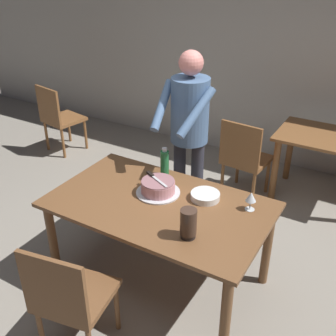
% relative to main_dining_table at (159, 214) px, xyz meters
% --- Properties ---
extents(ground_plane, '(14.00, 14.00, 0.00)m').
position_rel_main_dining_table_xyz_m(ground_plane, '(0.00, 0.00, -0.65)').
color(ground_plane, gray).
extents(back_wall, '(10.00, 0.12, 2.70)m').
position_rel_main_dining_table_xyz_m(back_wall, '(0.00, 2.62, 0.70)').
color(back_wall, '#BCB7AD').
rests_on(back_wall, ground_plane).
extents(main_dining_table, '(1.63, 0.97, 0.75)m').
position_rel_main_dining_table_xyz_m(main_dining_table, '(0.00, 0.00, 0.00)').
color(main_dining_table, brown).
rests_on(main_dining_table, ground_plane).
extents(cake_on_platter, '(0.34, 0.34, 0.11)m').
position_rel_main_dining_table_xyz_m(cake_on_platter, '(-0.08, 0.11, 0.15)').
color(cake_on_platter, silver).
rests_on(cake_on_platter, main_dining_table).
extents(cake_knife, '(0.25, 0.14, 0.02)m').
position_rel_main_dining_table_xyz_m(cake_knife, '(-0.14, 0.14, 0.22)').
color(cake_knife, silver).
rests_on(cake_knife, cake_on_platter).
extents(plate_stack, '(0.22, 0.22, 0.05)m').
position_rel_main_dining_table_xyz_m(plate_stack, '(0.27, 0.22, 0.13)').
color(plate_stack, white).
rests_on(plate_stack, main_dining_table).
extents(wine_glass_near, '(0.08, 0.08, 0.14)m').
position_rel_main_dining_table_xyz_m(wine_glass_near, '(0.61, 0.26, 0.20)').
color(wine_glass_near, silver).
rests_on(wine_glass_near, main_dining_table).
extents(water_bottle, '(0.07, 0.07, 0.25)m').
position_rel_main_dining_table_xyz_m(water_bottle, '(-0.18, 0.38, 0.22)').
color(water_bottle, '#1E6B38').
rests_on(water_bottle, main_dining_table).
extents(hurricane_lamp, '(0.11, 0.11, 0.21)m').
position_rel_main_dining_table_xyz_m(hurricane_lamp, '(0.37, -0.25, 0.21)').
color(hurricane_lamp, black).
rests_on(hurricane_lamp, main_dining_table).
extents(person_cutting_cake, '(0.47, 0.56, 1.72)m').
position_rel_main_dining_table_xyz_m(person_cutting_cake, '(-0.13, 0.69, 0.43)').
color(person_cutting_cake, '#2D2D38').
rests_on(person_cutting_cake, ground_plane).
extents(chair_near_side, '(0.51, 0.51, 0.90)m').
position_rel_main_dining_table_xyz_m(chair_near_side, '(-0.14, -0.86, -0.16)').
color(chair_near_side, brown).
rests_on(chair_near_side, ground_plane).
extents(background_table, '(1.00, 0.70, 0.74)m').
position_rel_main_dining_table_xyz_m(background_table, '(0.83, 1.92, -0.07)').
color(background_table, brown).
rests_on(background_table, ground_plane).
extents(background_chair_0, '(0.51, 0.51, 0.90)m').
position_rel_main_dining_table_xyz_m(background_chair_0, '(-2.39, 1.40, -0.16)').
color(background_chair_0, brown).
rests_on(background_chair_0, ground_plane).
extents(background_chair_2, '(0.48, 0.48, 0.90)m').
position_rel_main_dining_table_xyz_m(background_chair_2, '(0.10, 1.53, -0.16)').
color(background_chair_2, brown).
rests_on(background_chair_2, ground_plane).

